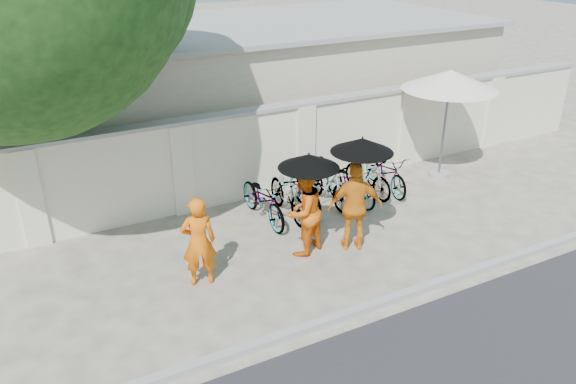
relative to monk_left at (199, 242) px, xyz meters
name	(u,v)px	position (x,y,z in m)	size (l,w,h in m)	color
ground	(291,268)	(1.61, -0.33, -0.82)	(80.00, 80.00, 0.00)	#ADA28E
kerb	(341,317)	(1.61, -2.03, -0.76)	(40.00, 0.16, 0.12)	gray
compound_wall	(264,153)	(2.61, 2.87, 0.18)	(20.00, 0.30, 2.00)	beige
building_behind	(239,85)	(3.61, 6.67, 0.78)	(14.00, 6.00, 3.20)	beige
monk_left	(199,242)	(0.00, 0.00, 0.00)	(0.60, 0.39, 1.65)	orange
monk_center	(303,211)	(2.09, 0.08, 0.05)	(0.85, 0.66, 1.75)	#DF5C0D
parasol_center	(309,161)	(2.14, 0.00, 1.09)	(1.12, 1.12, 1.05)	black
monk_right	(355,207)	(3.03, -0.24, 0.07)	(1.05, 0.44, 1.79)	orange
parasol_right	(362,145)	(3.05, -0.32, 1.34)	(1.15, 1.15, 1.28)	black
patio_umbrella	(450,81)	(6.92, 1.72, 1.61)	(2.70, 2.70, 2.69)	gray
bike_0	(263,199)	(1.98, 1.62, -0.33)	(0.66, 1.90, 1.00)	slate
bike_1	(287,194)	(2.52, 1.56, -0.29)	(0.50, 1.76, 1.06)	slate
bike_2	(306,189)	(3.06, 1.72, -0.37)	(0.60, 1.71, 0.90)	slate
bike_3	(328,183)	(3.60, 1.66, -0.31)	(0.49, 1.73, 1.04)	slate
bike_4	(350,183)	(4.14, 1.57, -0.37)	(0.60, 1.72, 0.90)	slate
bike_5	(368,175)	(4.68, 1.67, -0.35)	(0.45, 1.59, 0.96)	slate
bike_6	(386,172)	(5.22, 1.68, -0.36)	(0.62, 1.78, 0.94)	slate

